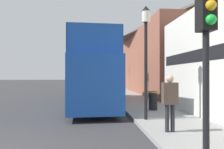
% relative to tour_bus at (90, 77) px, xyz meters
% --- Properties ---
extents(ground_plane, '(144.00, 144.00, 0.00)m').
position_rel_tour_bus_xyz_m(ground_plane, '(-2.73, 11.84, -1.84)').
color(ground_plane, '#333335').
extents(sidewalk, '(2.88, 108.00, 0.14)m').
position_rel_tour_bus_xyz_m(sidewalk, '(3.26, 8.84, -1.77)').
color(sidewalk, gray).
rests_on(sidewalk, ground_plane).
extents(brick_terrace_rear, '(6.00, 23.74, 8.85)m').
position_rel_tour_bus_xyz_m(brick_terrace_rear, '(7.70, 12.03, 2.59)').
color(brick_terrace_rear, '#935642').
rests_on(brick_terrace_rear, ground_plane).
extents(tour_bus, '(2.90, 10.86, 4.15)m').
position_rel_tour_bus_xyz_m(tour_bus, '(0.00, 0.00, 0.00)').
color(tour_bus, '#19479E').
rests_on(tour_bus, ground_plane).
extents(parked_car_ahead_of_bus, '(1.83, 4.05, 1.32)m').
position_rel_tour_bus_xyz_m(parked_car_ahead_of_bus, '(0.70, 8.46, -1.21)').
color(parked_car_ahead_of_bus, silver).
rests_on(parked_car_ahead_of_bus, ground_plane).
extents(pedestrian_nearest, '(0.47, 0.26, 1.81)m').
position_rel_tour_bus_xyz_m(pedestrian_nearest, '(2.55, -7.53, -0.61)').
color(pedestrian_nearest, '#232328').
rests_on(pedestrian_nearest, sidewalk).
extents(traffic_signal, '(0.28, 0.42, 3.46)m').
position_rel_tour_bus_xyz_m(traffic_signal, '(2.15, -10.48, 0.84)').
color(traffic_signal, black).
rests_on(traffic_signal, sidewalk).
extents(lamp_post_nearest, '(0.35, 0.35, 4.65)m').
position_rel_tour_bus_xyz_m(lamp_post_nearest, '(2.29, -5.54, 1.51)').
color(lamp_post_nearest, black).
rests_on(lamp_post_nearest, sidewalk).
extents(lamp_post_second, '(0.35, 0.35, 4.46)m').
position_rel_tour_bus_xyz_m(lamp_post_second, '(2.31, 2.97, 1.39)').
color(lamp_post_second, black).
rests_on(lamp_post_second, sidewalk).
extents(lamp_post_third, '(0.35, 0.35, 5.07)m').
position_rel_tour_bus_xyz_m(lamp_post_third, '(2.45, 11.48, 1.76)').
color(lamp_post_third, black).
rests_on(lamp_post_third, sidewalk).
extents(litter_bin, '(0.48, 0.48, 0.97)m').
position_rel_tour_bus_xyz_m(litter_bin, '(3.27, -3.18, -1.19)').
color(litter_bin, black).
rests_on(litter_bin, sidewalk).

